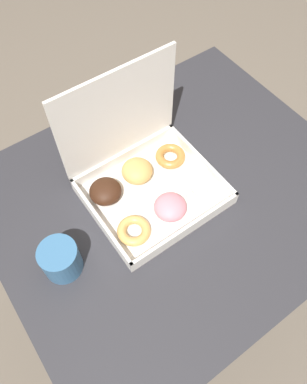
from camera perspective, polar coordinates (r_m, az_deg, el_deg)
The scene contains 4 objects.
ground_plane at distance 1.63m, azimuth 2.03°, elevation -13.44°, with size 8.00×8.00×0.00m, color #6B6054.
dining_table at distance 1.07m, azimuth 2.99°, elevation -3.30°, with size 0.93×0.78×0.72m.
donut_box at distance 0.94m, azimuth -1.64°, elevation 2.67°, with size 0.32×0.29×0.30m.
coffee_mug at distance 0.87m, azimuth -14.00°, elevation -9.91°, with size 0.09×0.09×0.08m.
Camera 1 is at (-0.34, -0.38, 1.54)m, focal length 35.00 mm.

